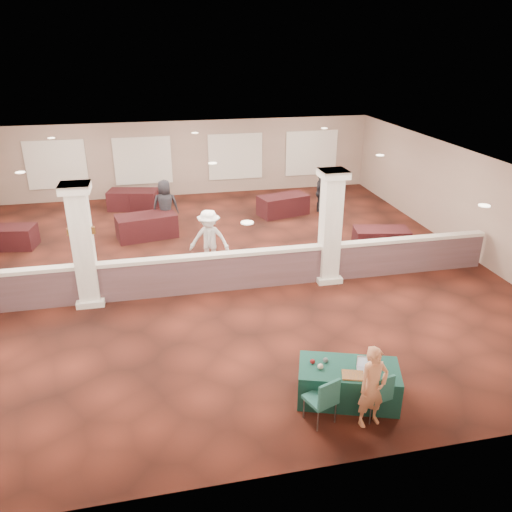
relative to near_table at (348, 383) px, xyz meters
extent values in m
plane|color=#471A11|center=(-1.63, 6.50, -0.36)|extent=(16.00, 16.00, 0.00)
cube|color=#886C5E|center=(-1.63, 14.50, 1.24)|extent=(16.00, 0.04, 3.20)
cube|color=#886C5E|center=(-1.63, -1.50, 1.24)|extent=(16.00, 0.04, 3.20)
cube|color=#886C5E|center=(6.37, 6.50, 1.24)|extent=(0.04, 16.00, 3.20)
cube|color=white|center=(-1.63, 6.50, 2.84)|extent=(16.00, 16.00, 0.02)
cube|color=#4F3537|center=(-1.63, 5.00, 0.14)|extent=(15.60, 0.20, 1.00)
cube|color=beige|center=(-1.63, 5.00, 0.69)|extent=(15.60, 0.28, 0.10)
cube|color=beige|center=(-5.13, 5.00, 1.24)|extent=(0.50, 0.50, 3.20)
cube|color=beige|center=(-5.13, 5.00, -0.28)|extent=(0.70, 0.70, 0.16)
cube|color=beige|center=(-5.13, 5.00, 2.74)|extent=(0.72, 0.72, 0.20)
cube|color=beige|center=(1.37, 5.00, 1.24)|extent=(0.50, 0.50, 3.20)
cube|color=beige|center=(1.37, 5.00, -0.28)|extent=(0.70, 0.70, 0.16)
cube|color=beige|center=(1.37, 5.00, 2.74)|extent=(0.72, 0.72, 0.20)
cylinder|color=brown|center=(-5.41, 5.00, 1.64)|extent=(0.12, 0.12, 0.18)
cylinder|color=white|center=(-5.41, 5.00, 1.64)|extent=(0.09, 0.09, 0.10)
cylinder|color=brown|center=(-4.85, 5.00, 1.64)|extent=(0.12, 0.12, 0.18)
cylinder|color=white|center=(-4.85, 5.00, 1.64)|extent=(0.09, 0.09, 0.10)
cube|color=#103A38|center=(0.00, 0.00, 0.00)|extent=(2.07, 1.48, 0.72)
cube|color=#1F5B4B|center=(0.29, -0.50, 0.11)|extent=(0.57, 0.57, 0.06)
cube|color=#1F5B4B|center=(0.34, -0.71, 0.37)|extent=(0.46, 0.15, 0.46)
cylinder|color=slate|center=(0.14, -0.73, -0.14)|extent=(0.03, 0.03, 0.44)
cylinder|color=slate|center=(0.53, -0.65, -0.14)|extent=(0.03, 0.03, 0.44)
cylinder|color=slate|center=(0.06, -0.35, -0.14)|extent=(0.03, 0.03, 0.44)
cylinder|color=slate|center=(0.45, -0.27, -0.14)|extent=(0.03, 0.03, 0.44)
cube|color=#1F5B4B|center=(-0.71, -0.45, 0.12)|extent=(0.62, 0.62, 0.06)
cube|color=#1F5B4B|center=(-0.63, -0.66, 0.38)|extent=(0.45, 0.21, 0.46)
cylinder|color=slate|center=(-0.83, -0.71, -0.14)|extent=(0.03, 0.03, 0.44)
cylinder|color=slate|center=(-0.45, -0.57, -0.14)|extent=(0.03, 0.03, 0.44)
cylinder|color=slate|center=(-0.97, -0.33, -0.14)|extent=(0.03, 0.03, 0.44)
cylinder|color=slate|center=(-0.59, -0.19, -0.14)|extent=(0.03, 0.03, 0.44)
imported|color=tan|center=(0.15, -0.70, 0.43)|extent=(0.63, 0.48, 1.57)
cube|color=black|center=(-8.13, 9.50, 0.00)|extent=(1.88, 1.14, 0.72)
cube|color=black|center=(-3.63, 9.50, 0.05)|extent=(2.17, 1.39, 0.81)
cube|color=black|center=(3.84, 6.80, 0.00)|extent=(1.88, 1.21, 0.71)
cube|color=black|center=(-4.13, 12.86, 0.03)|extent=(2.09, 1.37, 0.78)
cube|color=black|center=(-3.63, 13.00, -0.03)|extent=(1.78, 1.24, 0.66)
cube|color=black|center=(1.62, 10.90, 0.03)|extent=(2.08, 1.41, 0.77)
imported|color=beige|center=(-1.81, 6.50, 0.55)|extent=(1.27, 0.86, 1.83)
imported|color=black|center=(3.17, 11.01, 0.42)|extent=(0.87, 1.00, 1.55)
imported|color=black|center=(-2.93, 10.00, 0.58)|extent=(0.95, 0.55, 1.87)
cube|color=silver|center=(0.26, -0.14, 0.37)|extent=(0.38, 0.32, 0.02)
cube|color=silver|center=(0.30, -0.03, 0.48)|extent=(0.31, 0.11, 0.22)
cube|color=#B0BDD3|center=(0.30, -0.04, 0.47)|extent=(0.28, 0.10, 0.19)
cube|color=orange|center=(-0.03, -0.25, 0.37)|extent=(0.47, 0.40, 0.03)
sphere|color=beige|center=(-0.54, 0.08, 0.41)|extent=(0.11, 0.11, 0.11)
sphere|color=#5E1217|center=(-0.64, 0.27, 0.41)|extent=(0.10, 0.10, 0.10)
sphere|color=#4C4C51|center=(-0.38, 0.25, 0.41)|extent=(0.10, 0.10, 0.10)
cube|color=red|center=(0.52, -0.46, 0.36)|extent=(0.12, 0.07, 0.01)
camera|label=1|loc=(-3.31, -7.16, 5.98)|focal=35.00mm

